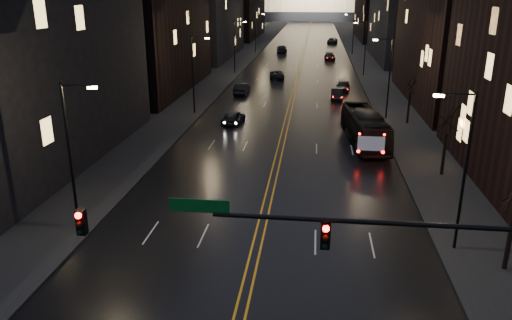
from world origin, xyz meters
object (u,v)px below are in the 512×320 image
(traffic_signal, at_px, (394,252))
(oncoming_car_b, at_px, (242,89))
(bus, at_px, (365,128))
(oncoming_car_a, at_px, (233,117))
(receding_car_a, at_px, (337,94))

(traffic_signal, distance_m, oncoming_car_b, 54.13)
(bus, height_order, oncoming_car_a, bus)
(traffic_signal, height_order, oncoming_car_a, traffic_signal)
(oncoming_car_b, bearing_deg, receding_car_a, 172.07)
(traffic_signal, distance_m, oncoming_car_a, 37.92)
(traffic_signal, bearing_deg, oncoming_car_a, 107.93)
(oncoming_car_a, bearing_deg, traffic_signal, 115.02)
(bus, bearing_deg, oncoming_car_b, 117.11)
(bus, height_order, receding_car_a, bus)
(receding_car_a, bearing_deg, bus, -82.32)
(oncoming_car_a, relative_size, oncoming_car_b, 0.95)
(oncoming_car_a, relative_size, receding_car_a, 1.05)
(traffic_signal, xyz_separation_m, oncoming_car_b, (-13.11, 52.34, -4.33))
(traffic_signal, relative_size, oncoming_car_a, 3.86)
(traffic_signal, bearing_deg, bus, 86.57)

